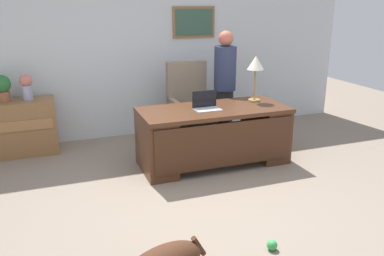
{
  "coord_description": "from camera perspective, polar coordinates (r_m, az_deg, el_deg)",
  "views": [
    {
      "loc": [
        -1.42,
        -3.53,
        2.05
      ],
      "look_at": [
        -0.0,
        0.3,
        0.75
      ],
      "focal_mm": 37.77,
      "sensor_mm": 36.0,
      "label": 1
    }
  ],
  "objects": [
    {
      "name": "back_wall",
      "position": [
        6.33,
        -7.31,
        11.18
      ],
      "size": [
        7.0,
        0.16,
        2.7
      ],
      "color": "silver",
      "rests_on": "ground_plane"
    },
    {
      "name": "armchair",
      "position": [
        5.97,
        -0.3,
        2.79
      ],
      "size": [
        0.6,
        0.59,
        1.19
      ],
      "color": "gray",
      "rests_on": "ground_plane"
    },
    {
      "name": "potted_plant",
      "position": [
        5.91,
        -25.3,
        5.25
      ],
      "size": [
        0.24,
        0.24,
        0.36
      ],
      "color": "brown",
      "rests_on": "credenza"
    },
    {
      "name": "vase_with_flowers",
      "position": [
        5.89,
        -22.36,
        5.55
      ],
      "size": [
        0.17,
        0.17,
        0.35
      ],
      "color": "#9C9FC3",
      "rests_on": "credenza"
    },
    {
      "name": "dog_toy_ball",
      "position": [
        3.66,
        11.24,
        -15.91
      ],
      "size": [
        0.09,
        0.09,
        0.09
      ],
      "primitive_type": "sphere",
      "color": "green",
      "rests_on": "ground_plane"
    },
    {
      "name": "desk",
      "position": [
        5.18,
        3.16,
        -0.85
      ],
      "size": [
        1.89,
        0.83,
        0.75
      ],
      "color": "#4C2B19",
      "rests_on": "ground_plane"
    },
    {
      "name": "desk_lamp",
      "position": [
        5.43,
        8.97,
        8.68
      ],
      "size": [
        0.22,
        0.22,
        0.61
      ],
      "color": "#9E8447",
      "rests_on": "desk"
    },
    {
      "name": "ground_plane",
      "position": [
        4.32,
        1.43,
        -10.66
      ],
      "size": [
        12.0,
        12.0,
        0.0
      ],
      "primitive_type": "plane",
      "color": "gray"
    },
    {
      "name": "laptop",
      "position": [
        5.03,
        2.0,
        3.28
      ],
      "size": [
        0.32,
        0.22,
        0.22
      ],
      "color": "#B2B5BA",
      "rests_on": "desk"
    },
    {
      "name": "credenza",
      "position": [
        6.04,
        -24.58,
        -0.07
      ],
      "size": [
        1.27,
        0.5,
        0.75
      ],
      "color": "olive",
      "rests_on": "ground_plane"
    },
    {
      "name": "dog_toy_bone",
      "position": [
        3.63,
        -2.03,
        -16.29
      ],
      "size": [
        0.19,
        0.08,
        0.05
      ],
      "primitive_type": "ellipsoid",
      "rotation": [
        0.0,
        0.0,
        6.13
      ],
      "color": "orange",
      "rests_on": "ground_plane"
    },
    {
      "name": "person_standing",
      "position": [
        5.98,
        4.64,
        5.93
      ],
      "size": [
        0.32,
        0.32,
        1.64
      ],
      "color": "#262323",
      "rests_on": "ground_plane"
    }
  ]
}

